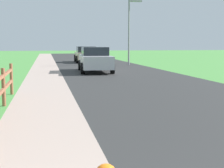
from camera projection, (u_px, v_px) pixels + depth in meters
ground_plane at (58, 67)px, 25.69m from camera, size 120.00×120.00×0.00m
road_asphalt at (98, 65)px, 28.32m from camera, size 7.00×66.00×0.01m
curb_concrete at (20, 66)px, 27.05m from camera, size 6.00×66.00×0.01m
grass_verge at (1, 66)px, 26.76m from camera, size 5.00×66.00×0.00m
parked_suv_silver at (95, 59)px, 21.19m from camera, size 2.20×5.03×1.59m
parked_car_beige at (86, 54)px, 31.98m from camera, size 2.24×4.85×1.54m
street_lamp at (130, 25)px, 27.83m from camera, size 1.17×0.20×5.52m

